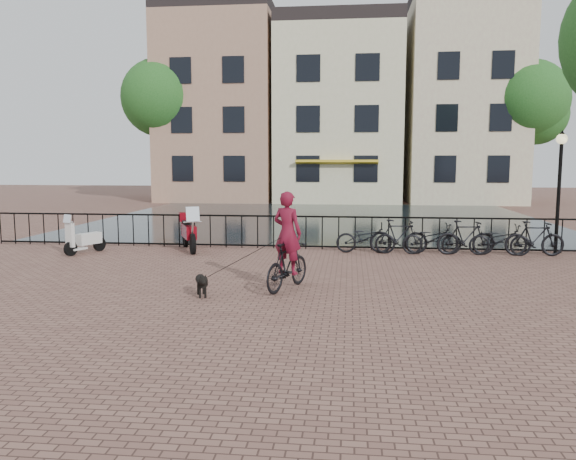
# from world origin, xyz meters

# --- Properties ---
(ground) EXTENTS (100.00, 100.00, 0.00)m
(ground) POSITION_xyz_m (0.00, 0.00, 0.00)
(ground) COLOR brown
(ground) RESTS_ON ground
(canal_water) EXTENTS (20.00, 20.00, 0.00)m
(canal_water) POSITION_xyz_m (0.00, 17.30, 0.00)
(canal_water) COLOR black
(canal_water) RESTS_ON ground
(railing) EXTENTS (20.00, 0.05, 1.02)m
(railing) POSITION_xyz_m (0.00, 8.00, 0.50)
(railing) COLOR black
(railing) RESTS_ON ground
(canal_house_left) EXTENTS (7.50, 9.00, 12.80)m
(canal_house_left) POSITION_xyz_m (-7.50, 30.00, 6.40)
(canal_house_left) COLOR #9A7059
(canal_house_left) RESTS_ON ground
(canal_house_mid) EXTENTS (8.00, 9.50, 11.80)m
(canal_house_mid) POSITION_xyz_m (0.50, 30.00, 5.90)
(canal_house_mid) COLOR beige
(canal_house_mid) RESTS_ON ground
(canal_house_right) EXTENTS (7.00, 9.00, 13.30)m
(canal_house_right) POSITION_xyz_m (8.50, 30.00, 6.65)
(canal_house_right) COLOR #BDA68D
(canal_house_right) RESTS_ON ground
(tree_far_left) EXTENTS (5.04, 5.04, 9.27)m
(tree_far_left) POSITION_xyz_m (-11.00, 27.00, 6.73)
(tree_far_left) COLOR black
(tree_far_left) RESTS_ON ground
(tree_far_right) EXTENTS (4.76, 4.76, 8.76)m
(tree_far_right) POSITION_xyz_m (12.00, 27.00, 6.35)
(tree_far_right) COLOR black
(tree_far_right) RESTS_ON ground
(lamp_post) EXTENTS (0.30, 0.30, 3.45)m
(lamp_post) POSITION_xyz_m (7.20, 7.60, 2.38)
(lamp_post) COLOR black
(lamp_post) RESTS_ON ground
(cyclist) EXTENTS (1.15, 1.82, 2.42)m
(cyclist) POSITION_xyz_m (0.04, 2.49, 0.92)
(cyclist) COLOR black
(cyclist) RESTS_ON ground
(dog) EXTENTS (0.48, 0.75, 0.49)m
(dog) POSITION_xyz_m (-1.60, 1.72, 0.24)
(dog) COLOR black
(dog) RESTS_ON ground
(motorcycle) EXTENTS (1.25, 2.00, 1.42)m
(motorcycle) POSITION_xyz_m (-3.49, 7.32, 0.71)
(motorcycle) COLOR maroon
(motorcycle) RESTS_ON ground
(scooter) EXTENTS (0.89, 1.34, 1.21)m
(scooter) POSITION_xyz_m (-6.34, 6.44, 0.61)
(scooter) COLOR silver
(scooter) RESTS_ON ground
(parked_bike_0) EXTENTS (1.74, 0.67, 0.90)m
(parked_bike_0) POSITION_xyz_m (1.80, 7.40, 0.45)
(parked_bike_0) COLOR black
(parked_bike_0) RESTS_ON ground
(parked_bike_1) EXTENTS (1.67, 0.49, 1.00)m
(parked_bike_1) POSITION_xyz_m (2.75, 7.40, 0.50)
(parked_bike_1) COLOR black
(parked_bike_1) RESTS_ON ground
(parked_bike_2) EXTENTS (1.77, 0.79, 0.90)m
(parked_bike_2) POSITION_xyz_m (3.70, 7.40, 0.45)
(parked_bike_2) COLOR black
(parked_bike_2) RESTS_ON ground
(parked_bike_3) EXTENTS (1.70, 0.63, 1.00)m
(parked_bike_3) POSITION_xyz_m (4.65, 7.40, 0.50)
(parked_bike_3) COLOR black
(parked_bike_3) RESTS_ON ground
(parked_bike_4) EXTENTS (1.72, 0.61, 0.90)m
(parked_bike_4) POSITION_xyz_m (5.60, 7.40, 0.45)
(parked_bike_4) COLOR black
(parked_bike_4) RESTS_ON ground
(parked_bike_5) EXTENTS (1.69, 0.56, 1.00)m
(parked_bike_5) POSITION_xyz_m (6.55, 7.40, 0.50)
(parked_bike_5) COLOR black
(parked_bike_5) RESTS_ON ground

